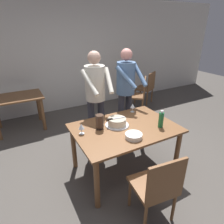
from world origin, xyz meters
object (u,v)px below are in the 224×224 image
object	(u,v)px
plate_stack	(134,136)
person_standing_beside	(126,87)
wine_glass_near	(81,127)
background_chair_0	(147,87)
background_table	(18,104)
main_dining_table	(125,134)
wine_glass_far	(133,106)
water_bottle	(161,120)
person_cutting_cake	(96,92)
cake_knife	(112,119)
cake_on_platter	(117,122)
chair_near_side	(157,186)
hurricane_lamp	(100,122)
background_chair_1	(139,94)

from	to	relation	value
plate_stack	person_standing_beside	xyz separation A→B (m)	(0.53, 1.03, 0.30)
wine_glass_near	background_chair_0	world-z (taller)	background_chair_0
person_standing_beside	background_table	distance (m)	2.29
main_dining_table	wine_glass_near	size ratio (longest dim) A/B	9.98
wine_glass_far	person_standing_beside	xyz separation A→B (m)	(0.08, 0.35, 0.22)
main_dining_table	wine_glass_far	size ratio (longest dim) A/B	9.98
water_bottle	background_chair_0	distance (m)	2.84
person_cutting_cake	cake_knife	bearing A→B (deg)	-91.84
cake_knife	plate_stack	size ratio (longest dim) A/B	1.23
main_dining_table	wine_glass_near	xyz separation A→B (m)	(-0.60, 0.12, 0.21)
cake_on_platter	background_chair_0	bearing A→B (deg)	43.38
person_standing_beside	background_chair_0	bearing A→B (deg)	40.84
cake_on_platter	cake_knife	distance (m)	0.10
wine_glass_far	water_bottle	xyz separation A→B (m)	(0.05, -0.62, 0.01)
plate_stack	wine_glass_far	size ratio (longest dim) A/B	1.53
chair_near_side	background_chair_0	world-z (taller)	same
person_cutting_cake	person_standing_beside	distance (m)	0.60
cake_knife	background_table	distance (m)	2.35
main_dining_table	chair_near_side	world-z (taller)	chair_near_side
cake_knife	wine_glass_far	distance (m)	0.60
wine_glass_near	plate_stack	bearing A→B (deg)	-37.42
cake_on_platter	water_bottle	world-z (taller)	water_bottle
wine_glass_far	wine_glass_near	bearing A→B (deg)	-164.87
cake_knife	background_chair_0	size ratio (longest dim) A/B	0.30
cake_on_platter	background_table	bearing A→B (deg)	119.78
plate_stack	background_chair_0	distance (m)	3.19
wine_glass_near	background_table	size ratio (longest dim) A/B	0.14
person_cutting_cake	background_chair_0	distance (m)	2.63
cake_on_platter	person_cutting_cake	size ratio (longest dim) A/B	0.20
wine_glass_near	water_bottle	bearing A→B (deg)	-18.76
water_bottle	person_standing_beside	xyz separation A→B (m)	(0.03, 0.97, 0.21)
background_table	main_dining_table	bearing A→B (deg)	-59.92
plate_stack	water_bottle	bearing A→B (deg)	7.13
wine_glass_far	main_dining_table	bearing A→B (deg)	-134.81
background_table	hurricane_lamp	bearing A→B (deg)	-65.63
hurricane_lamp	person_standing_beside	world-z (taller)	person_standing_beside
person_standing_beside	background_table	world-z (taller)	person_standing_beside
hurricane_lamp	cake_knife	bearing A→B (deg)	-5.01
chair_near_side	hurricane_lamp	bearing A→B (deg)	100.90
wine_glass_near	main_dining_table	bearing A→B (deg)	-11.60
main_dining_table	person_cutting_cake	size ratio (longest dim) A/B	0.84
person_standing_beside	background_chair_0	size ratio (longest dim) A/B	1.91
cake_on_platter	water_bottle	distance (m)	0.62
plate_stack	chair_near_side	xyz separation A→B (m)	(-0.08, -0.58, -0.29)
main_dining_table	wine_glass_near	bearing A→B (deg)	168.40
cake_knife	background_chair_1	size ratio (longest dim) A/B	0.30
person_standing_beside	water_bottle	bearing A→B (deg)	-91.69
cake_knife	person_standing_beside	bearing A→B (deg)	45.64
cake_on_platter	wine_glass_far	bearing A→B (deg)	32.06
plate_stack	main_dining_table	bearing A→B (deg)	79.24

